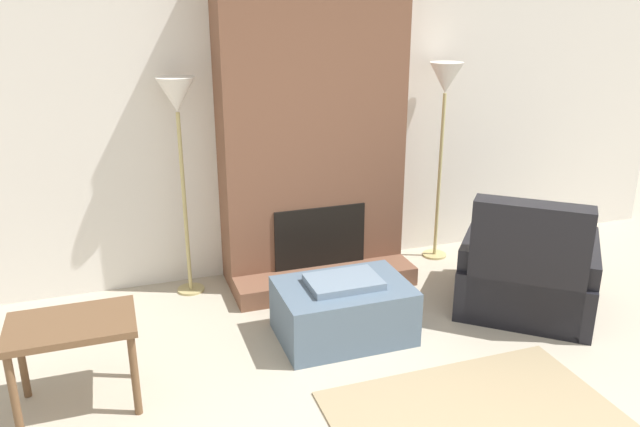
% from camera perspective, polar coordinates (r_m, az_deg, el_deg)
% --- Properties ---
extents(wall_back, '(7.32, 0.06, 2.60)m').
position_cam_1_polar(wall_back, '(5.20, -1.56, 8.79)').
color(wall_back, silver).
rests_on(wall_back, ground_plane).
extents(fireplace, '(1.47, 0.73, 2.60)m').
position_cam_1_polar(fireplace, '(4.98, -0.69, 7.64)').
color(fireplace, brown).
rests_on(fireplace, ground_plane).
extents(ottoman, '(0.89, 0.61, 0.44)m').
position_cam_1_polar(ottoman, '(4.34, 2.15, -8.78)').
color(ottoman, slate).
rests_on(ottoman, ground_plane).
extents(armchair, '(1.35, 1.35, 0.93)m').
position_cam_1_polar(armchair, '(4.92, 18.39, -5.43)').
color(armchair, black).
rests_on(armchair, ground_plane).
extents(side_table, '(0.69, 0.46, 0.54)m').
position_cam_1_polar(side_table, '(3.80, -21.71, -10.27)').
color(side_table, brown).
rests_on(side_table, ground_plane).
extents(floor_lamp_left, '(0.28, 0.28, 1.70)m').
position_cam_1_polar(floor_lamp_left, '(4.73, -12.91, 9.27)').
color(floor_lamp_left, tan).
rests_on(floor_lamp_left, ground_plane).
extents(floor_lamp_right, '(0.28, 0.28, 1.73)m').
position_cam_1_polar(floor_lamp_right, '(5.42, 11.36, 10.93)').
color(floor_lamp_right, tan).
rests_on(floor_lamp_right, ground_plane).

